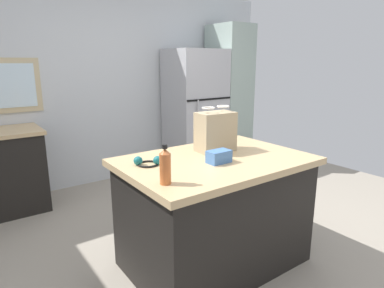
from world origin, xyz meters
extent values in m
plane|color=#9E9384|center=(0.00, 0.00, 0.00)|extent=(6.21, 6.21, 0.00)
cube|color=silver|center=(0.00, 2.27, 1.27)|extent=(5.17, 0.10, 2.54)
cube|color=#CCB78C|center=(-1.12, 2.22, 1.32)|extent=(0.68, 0.04, 0.60)
cube|color=white|center=(-1.12, 2.20, 1.32)|extent=(0.56, 0.02, 0.48)
cube|color=black|center=(-0.09, -0.14, 0.41)|extent=(1.32, 0.88, 0.82)
cube|color=tan|center=(-0.09, -0.14, 0.85)|extent=(1.40, 0.96, 0.05)
cube|color=#B7B7BC|center=(1.19, 1.87, 0.87)|extent=(0.76, 0.65, 1.74)
cube|color=black|center=(1.19, 1.54, 1.08)|extent=(0.74, 0.01, 0.02)
cylinder|color=#B7B7BC|center=(0.98, 1.51, 0.70)|extent=(0.02, 0.02, 0.79)
cube|color=#9EB2A8|center=(1.83, 1.87, 1.05)|extent=(0.49, 0.62, 2.11)
cube|color=tan|center=(0.04, 0.03, 1.03)|extent=(0.31, 0.20, 0.32)
torus|color=white|center=(-0.03, 0.03, 1.23)|extent=(0.11, 0.11, 0.01)
torus|color=white|center=(0.12, 0.03, 1.23)|extent=(0.11, 0.11, 0.01)
cube|color=#4775B7|center=(-0.14, -0.24, 0.92)|extent=(0.17, 0.11, 0.09)
cylinder|color=#C66633|center=(-0.68, -0.38, 0.96)|extent=(0.07, 0.07, 0.19)
cone|color=#C66633|center=(-0.68, -0.38, 1.07)|extent=(0.06, 0.06, 0.03)
cylinder|color=black|center=(-0.68, -0.38, 1.10)|extent=(0.03, 0.03, 0.02)
torus|color=black|center=(-0.58, 0.01, 0.88)|extent=(0.21, 0.21, 0.01)
sphere|color=#19666B|center=(-0.53, -0.02, 0.90)|extent=(0.06, 0.06, 0.06)
sphere|color=#19666B|center=(-0.64, 0.05, 0.90)|extent=(0.06, 0.06, 0.06)
camera|label=1|loc=(-1.63, -1.97, 1.58)|focal=31.04mm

